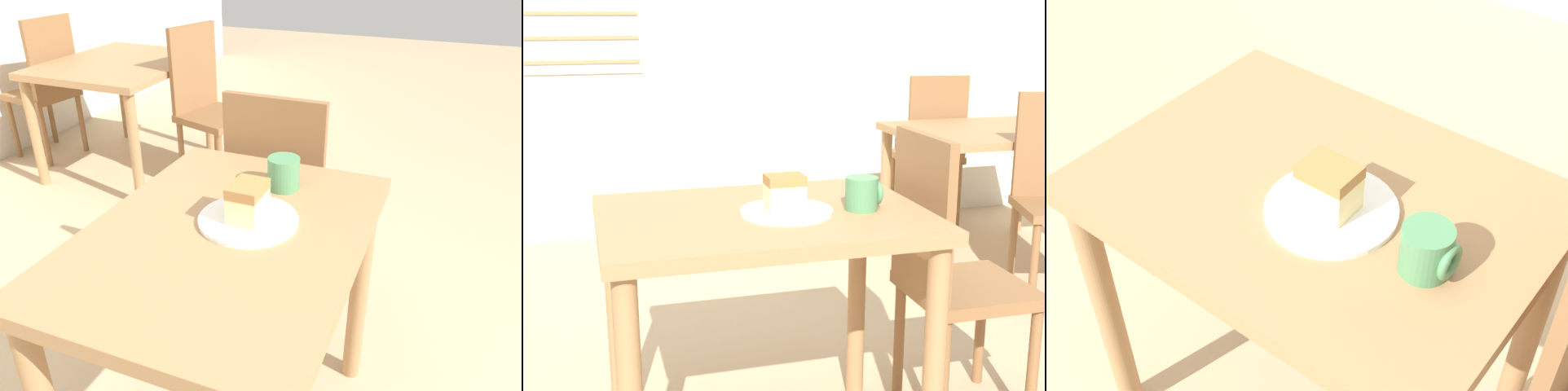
% 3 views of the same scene
% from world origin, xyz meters
% --- Properties ---
extents(dining_table_near, '(0.90, 0.66, 0.76)m').
position_xyz_m(dining_table_near, '(0.10, 0.59, 0.62)').
color(dining_table_near, '#9E754C').
rests_on(dining_table_near, ground_plane).
extents(plate, '(0.25, 0.25, 0.01)m').
position_xyz_m(plate, '(0.15, 0.56, 0.77)').
color(plate, white).
rests_on(plate, dining_table_near).
extents(cake_slice, '(0.10, 0.08, 0.10)m').
position_xyz_m(cake_slice, '(0.15, 0.56, 0.82)').
color(cake_slice, beige).
rests_on(cake_slice, plate).
extents(coffee_mug, '(0.10, 0.09, 0.09)m').
position_xyz_m(coffee_mug, '(0.37, 0.54, 0.81)').
color(coffee_mug, '#4C8456').
rests_on(coffee_mug, dining_table_near).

